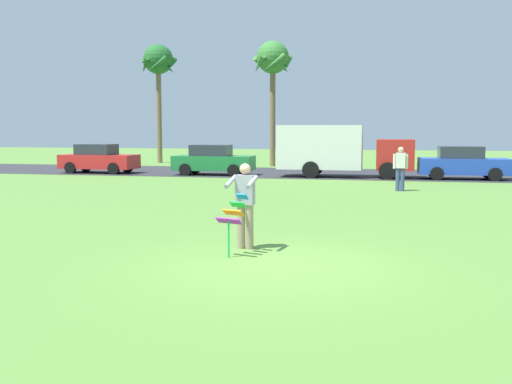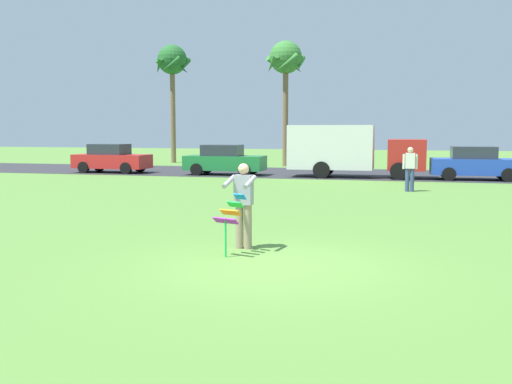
% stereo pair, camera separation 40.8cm
% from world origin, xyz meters
% --- Properties ---
extents(ground_plane, '(120.00, 120.00, 0.00)m').
position_xyz_m(ground_plane, '(0.00, 0.00, 0.00)').
color(ground_plane, '#568438').
extents(road_strip, '(120.00, 8.00, 0.01)m').
position_xyz_m(road_strip, '(0.00, 21.92, 0.01)').
color(road_strip, '#2D2D33').
rests_on(road_strip, ground).
extents(person_kite_flyer, '(0.57, 0.68, 1.73)m').
position_xyz_m(person_kite_flyer, '(-0.90, 1.27, 0.95)').
color(person_kite_flyer, gray).
rests_on(person_kite_flyer, ground).
extents(kite_held, '(0.54, 0.71, 1.17)m').
position_xyz_m(kite_held, '(-0.97, 0.59, 0.79)').
color(kite_held, blue).
rests_on(kite_held, ground).
extents(parked_car_red, '(4.25, 1.93, 1.60)m').
position_xyz_m(parked_car_red, '(-13.68, 19.52, 0.77)').
color(parked_car_red, red).
rests_on(parked_car_red, ground).
extents(parked_car_green, '(4.20, 1.84, 1.60)m').
position_xyz_m(parked_car_green, '(-7.07, 19.52, 0.77)').
color(parked_car_green, '#1E7238').
rests_on(parked_car_green, ground).
extents(parked_truck_red_cab, '(6.72, 2.16, 2.62)m').
position_xyz_m(parked_truck_red_cab, '(-0.58, 19.52, 1.41)').
color(parked_truck_red_cab, '#B2231E').
rests_on(parked_truck_red_cab, ground).
extents(parked_car_blue, '(4.23, 1.90, 1.60)m').
position_xyz_m(parked_car_blue, '(5.48, 19.51, 0.77)').
color(parked_car_blue, '#2347B7').
rests_on(parked_car_blue, ground).
extents(palm_tree_left_near, '(2.58, 2.71, 8.43)m').
position_xyz_m(palm_tree_left_near, '(-14.13, 29.61, 7.02)').
color(palm_tree_left_near, brown).
rests_on(palm_tree_left_near, ground).
extents(palm_tree_right_near, '(2.58, 2.71, 8.09)m').
position_xyz_m(palm_tree_right_near, '(-5.42, 27.58, 6.71)').
color(palm_tree_right_near, brown).
rests_on(palm_tree_right_near, ground).
extents(person_walker_near, '(0.57, 0.22, 1.73)m').
position_xyz_m(person_walker_near, '(2.42, 13.37, 0.93)').
color(person_walker_near, '#384772').
rests_on(person_walker_near, ground).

